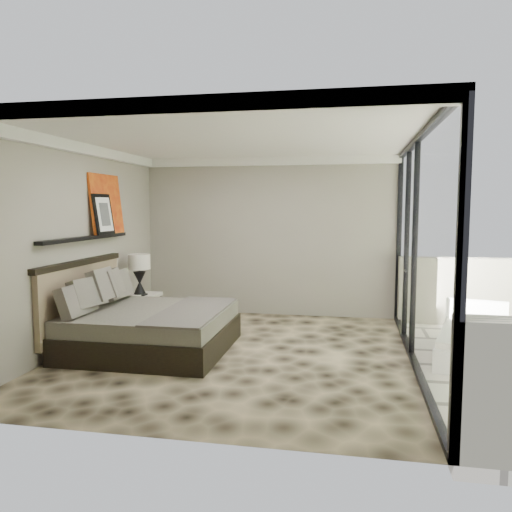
% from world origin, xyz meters
% --- Properties ---
extents(floor, '(5.00, 5.00, 0.00)m').
position_xyz_m(floor, '(0.00, 0.00, 0.00)').
color(floor, black).
rests_on(floor, ground).
extents(ceiling, '(4.50, 5.00, 0.02)m').
position_xyz_m(ceiling, '(0.00, 0.00, 2.79)').
color(ceiling, silver).
rests_on(ceiling, back_wall).
extents(back_wall, '(4.50, 0.02, 2.80)m').
position_xyz_m(back_wall, '(0.00, 2.49, 1.40)').
color(back_wall, gray).
rests_on(back_wall, floor).
extents(left_wall, '(0.02, 5.00, 2.80)m').
position_xyz_m(left_wall, '(-2.24, 0.00, 1.40)').
color(left_wall, gray).
rests_on(left_wall, floor).
extents(glass_wall, '(0.08, 5.00, 2.80)m').
position_xyz_m(glass_wall, '(2.25, 0.00, 1.40)').
color(glass_wall, white).
rests_on(glass_wall, floor).
extents(picture_ledge, '(0.12, 2.20, 0.05)m').
position_xyz_m(picture_ledge, '(-2.18, 0.10, 1.50)').
color(picture_ledge, black).
rests_on(picture_ledge, left_wall).
extents(bed, '(2.08, 2.02, 1.15)m').
position_xyz_m(bed, '(-1.28, -0.06, 0.34)').
color(bed, black).
rests_on(bed, floor).
extents(nightstand, '(0.58, 0.58, 0.57)m').
position_xyz_m(nightstand, '(-1.92, 1.24, 0.29)').
color(nightstand, black).
rests_on(nightstand, floor).
extents(table_lamp, '(0.36, 0.36, 0.65)m').
position_xyz_m(table_lamp, '(-1.92, 1.25, 0.93)').
color(table_lamp, black).
rests_on(table_lamp, nightstand).
extents(abstract_canvas, '(0.13, 0.90, 0.90)m').
position_xyz_m(abstract_canvas, '(-2.19, 0.73, 1.97)').
color(abstract_canvas, '#9F350D').
rests_on(abstract_canvas, picture_ledge).
extents(framed_print, '(0.11, 0.50, 0.60)m').
position_xyz_m(framed_print, '(-2.14, 0.53, 1.82)').
color(framed_print, black).
rests_on(framed_print, picture_ledge).
extents(lounger, '(1.20, 1.77, 0.63)m').
position_xyz_m(lounger, '(3.02, 0.38, 0.20)').
color(lounger, white).
rests_on(lounger, terrace_slab).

